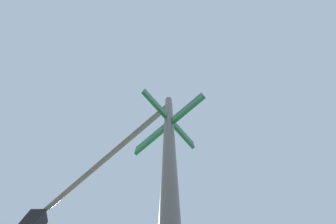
{
  "coord_description": "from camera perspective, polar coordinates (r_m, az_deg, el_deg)",
  "views": [
    {
      "loc": [
        -8.16,
        -6.54,
        1.44
      ],
      "look_at": [
        -7.55,
        -6.53,
        3.73
      ],
      "focal_mm": 25.75,
      "sensor_mm": 36.0,
      "label": 1
    }
  ],
  "objects": [
    {
      "name": "traffic_signal_near",
      "position": [
        3.37,
        -19.82,
        -19.45
      ],
      "size": [
        2.64,
        3.01,
        5.67
      ],
      "color": "#474C47",
      "rests_on": "ground_plane"
    }
  ]
}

